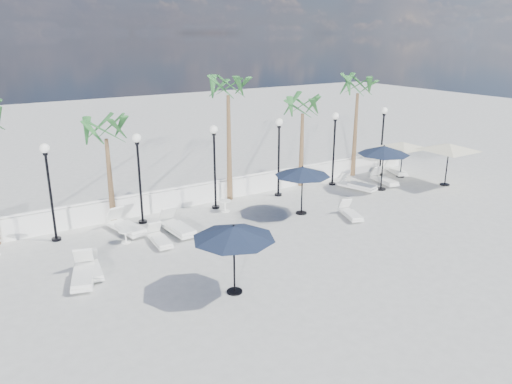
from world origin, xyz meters
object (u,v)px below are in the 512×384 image
lounger_1 (93,269)px  lounger_4 (160,239)px  lounger_5 (351,213)px  parasol_navy_right (384,150)px  parasol_navy_mid (302,172)px  parasol_cream_sq_a (403,142)px  lounger_0 (83,274)px  lounger_8 (396,170)px  parasol_navy_left (234,233)px  parasol_cream_sq_b (450,144)px  lounger_3 (177,226)px  lounger_7 (357,185)px  lounger_6 (384,179)px  lounger_2 (126,226)px

lounger_1 → lounger_4: bearing=30.1°
lounger_5 → parasol_navy_right: 5.06m
parasol_navy_mid → parasol_cream_sq_a: bearing=12.2°
lounger_0 → lounger_8: 18.83m
lounger_0 → parasol_navy_right: 15.73m
lounger_4 → parasol_navy_left: size_ratio=0.67×
lounger_8 → parasol_cream_sq_b: (0.50, -2.98, 2.00)m
lounger_0 → parasol_navy_right: (15.50, 1.97, 1.81)m
lounger_5 → lounger_1: bearing=-163.8°
lounger_4 → parasol_navy_mid: size_ratio=0.69×
lounger_3 → parasol_navy_left: bearing=-99.0°
parasol_navy_left → lounger_1: bearing=133.4°
lounger_7 → parasol_cream_sq_b: 5.28m
parasol_cream_sq_a → parasol_cream_sq_b: 2.51m
parasol_navy_mid → lounger_6: bearing=11.4°
lounger_2 → parasol_navy_mid: parasol_navy_mid is taller
parasol_navy_left → parasol_cream_sq_a: bearing=23.9°
parasol_navy_mid → parasol_cream_sq_b: parasol_cream_sq_b is taller
lounger_1 → parasol_cream_sq_b: bearing=8.9°
lounger_8 → lounger_2: bearing=-158.8°
lounger_3 → lounger_8: bearing=2.1°
lounger_1 → parasol_cream_sq_b: parasol_cream_sq_b is taller
lounger_4 → parasol_navy_mid: parasol_navy_mid is taller
lounger_2 → lounger_6: bearing=-15.4°
lounger_5 → lounger_8: (7.11, 3.97, 0.02)m
lounger_5 → lounger_7: 4.25m
lounger_4 → parasol_cream_sq_a: parasol_cream_sq_a is taller
lounger_7 → parasol_navy_left: 12.32m
lounger_0 → lounger_4: size_ratio=1.24×
lounger_7 → parasol_cream_sq_a: size_ratio=0.50×
lounger_1 → lounger_2: size_ratio=0.75×
lounger_1 → parasol_navy_mid: 9.68m
lounger_2 → parasol_cream_sq_a: parasol_cream_sq_a is taller
parasol_navy_right → parasol_cream_sq_a: (2.69, 1.13, -0.10)m
parasol_navy_left → parasol_cream_sq_a: size_ratio=0.59×
parasol_navy_left → parasol_cream_sq_b: bearing=14.7°
lounger_0 → parasol_navy_mid: parasol_navy_mid is taller
lounger_0 → lounger_4: 3.56m
lounger_3 → lounger_5: 7.51m
lounger_7 → parasol_navy_left: (-10.67, -5.91, 1.74)m
lounger_0 → parasol_navy_right: size_ratio=0.81×
lounger_5 → parasol_navy_right: size_ratio=0.65×
lounger_2 → parasol_navy_left: size_ratio=0.87×
lounger_2 → parasol_cream_sq_b: size_ratio=0.46×
lounger_1 → lounger_5: bearing=4.6°
parasol_navy_left → lounger_2: bearing=100.6°
lounger_6 → parasol_navy_left: parasol_navy_left is taller
lounger_7 → lounger_8: bearing=-2.5°
parasol_navy_mid → parasol_navy_right: size_ratio=0.94×
lounger_8 → parasol_navy_mid: 9.10m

